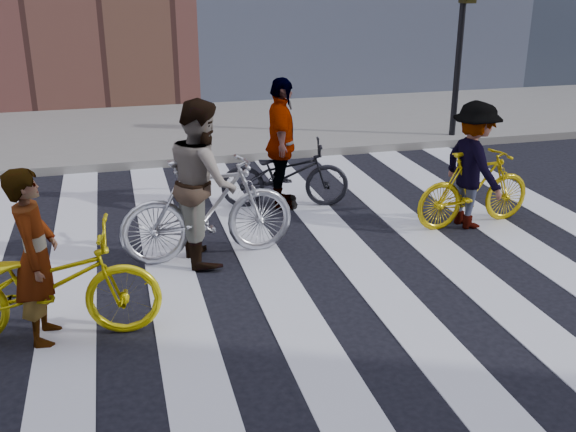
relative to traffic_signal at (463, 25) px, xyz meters
name	(u,v)px	position (x,y,z in m)	size (l,w,h in m)	color
ground	(324,280)	(-4.40, -5.32, -2.28)	(100.00, 100.00, 0.00)	black
sidewalk_far	(217,128)	(-4.40, 2.18, -2.20)	(100.00, 5.00, 0.15)	gray
zebra_crosswalk	(324,280)	(-4.40, -5.32, -2.27)	(8.25, 10.00, 0.01)	silver
traffic_signal	(463,25)	(0.00, 0.00, 0.00)	(0.22, 0.42, 3.33)	black
bike_yellow_left	(45,285)	(-7.28, -5.84, -1.73)	(0.73, 2.10, 1.10)	#CFBF0B
bike_silver_mid	(208,209)	(-5.54, -4.36, -1.65)	(0.59, 2.09, 1.26)	silver
bike_yellow_right	(474,188)	(-1.93, -4.18, -1.76)	(0.49, 1.74, 1.05)	gold
bike_dark_rear	(285,174)	(-4.20, -2.80, -1.79)	(0.65, 1.85, 0.97)	black
rider_left	(36,257)	(-7.33, -5.84, -1.44)	(0.61, 0.40, 1.68)	slate
rider_mid	(202,182)	(-5.59, -4.36, -1.31)	(0.94, 0.73, 1.94)	slate
rider_right	(473,165)	(-1.98, -4.18, -1.43)	(1.10, 0.63, 1.70)	slate
rider_rear	(281,144)	(-4.25, -2.80, -1.34)	(1.10, 0.46, 1.88)	slate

